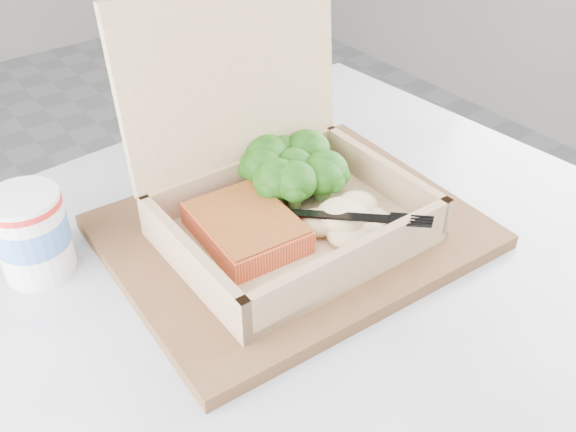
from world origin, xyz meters
TOP-DOWN VIEW (x-y plane):
  - cafe_table at (0.41, -0.49)m, footprint 0.75×0.75m
  - serving_tray at (0.41, -0.44)m, footprint 0.37×0.31m
  - takeout_container at (0.40, -0.42)m, footprint 0.25×0.22m
  - salmon_fillet at (0.35, -0.43)m, footprint 0.09×0.12m
  - broccoli_pile at (0.44, -0.39)m, footprint 0.12×0.12m
  - mashed_potatoes at (0.44, -0.48)m, footprint 0.09×0.08m
  - plastic_fork at (0.41, -0.47)m, footprint 0.09×0.13m
  - paper_cup at (0.18, -0.33)m, footprint 0.07×0.07m
  - receipt at (0.44, -0.23)m, footprint 0.11×0.17m

SIDE VIEW (x-z plane):
  - cafe_table at x=0.41m, z-range 0.17..0.87m
  - receipt at x=0.44m, z-range 0.70..0.70m
  - serving_tray at x=0.41m, z-range 0.70..0.71m
  - salmon_fillet at x=0.35m, z-range 0.72..0.75m
  - mashed_potatoes at x=0.44m, z-range 0.72..0.75m
  - paper_cup at x=0.18m, z-range 0.70..0.79m
  - broccoli_pile at x=0.44m, z-range 0.72..0.77m
  - plastic_fork at x=0.41m, z-range 0.74..0.76m
  - takeout_container at x=0.40m, z-range 0.65..0.88m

